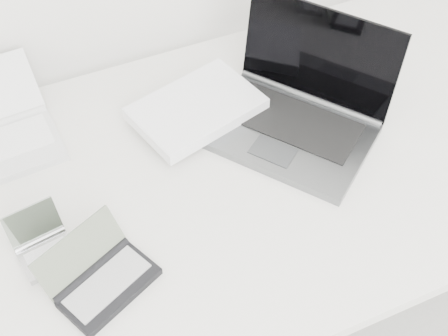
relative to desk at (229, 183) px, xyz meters
name	(u,v)px	position (x,y,z in m)	size (l,w,h in m)	color
desk	(229,183)	(0.00, 0.00, 0.00)	(1.60, 0.80, 0.73)	white
laptop_large	(259,110)	(0.11, 0.10, 0.08)	(0.53, 0.45, 0.23)	slate
pda_silver	(44,247)	(-0.39, -0.04, 0.06)	(0.11, 0.12, 0.08)	#B4B4B8
palmtop_charcoal	(101,278)	(-0.31, -0.15, 0.06)	(0.21, 0.20, 0.09)	black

